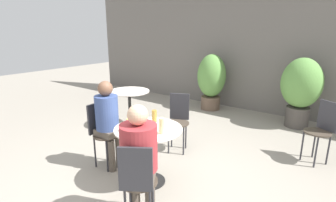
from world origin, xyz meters
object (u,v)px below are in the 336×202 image
(beer_glass_0, at_px, (162,126))
(bistro_chair_1, at_px, (137,179))
(bistro_chair_3, at_px, (179,116))
(potted_plant_1, at_px, (301,87))
(seated_person_1, at_px, (139,154))
(bistro_chair_2, at_px, (323,126))
(seated_person_0, at_px, (108,117))
(beer_glass_2, at_px, (130,125))
(bistro_chair_0, at_px, (102,128))
(cafe_table_near, at_px, (149,140))
(potted_plant_0, at_px, (211,79))
(beer_glass_1, at_px, (154,116))
(cafe_table_far, at_px, (129,99))

(beer_glass_0, bearing_deg, bistro_chair_1, -71.60)
(bistro_chair_3, bearing_deg, potted_plant_1, 35.40)
(bistro_chair_1, bearing_deg, seated_person_1, -90.00)
(bistro_chair_2, distance_m, potted_plant_1, 1.49)
(seated_person_0, relative_size, beer_glass_2, 7.75)
(bistro_chair_0, distance_m, bistro_chair_2, 3.12)
(cafe_table_near, relative_size, potted_plant_0, 0.63)
(bistro_chair_0, xyz_separation_m, bistro_chair_1, (1.26, -0.64, 0.00))
(cafe_table_near, height_order, bistro_chair_0, bistro_chair_0)
(seated_person_0, relative_size, beer_glass_1, 7.95)
(cafe_table_near, height_order, bistro_chair_3, bistro_chair_3)
(cafe_table_far, bearing_deg, seated_person_0, -55.65)
(beer_glass_2, distance_m, potted_plant_0, 3.58)
(bistro_chair_3, xyz_separation_m, beer_glass_1, (0.16, -0.79, 0.26))
(bistro_chair_1, distance_m, seated_person_0, 1.31)
(bistro_chair_2, bearing_deg, beer_glass_2, -96.70)
(bistro_chair_0, height_order, beer_glass_0, beer_glass_0)
(bistro_chair_2, distance_m, beer_glass_0, 2.39)
(bistro_chair_1, distance_m, beer_glass_0, 0.74)
(beer_glass_0, bearing_deg, bistro_chair_0, -179.32)
(bistro_chair_2, relative_size, beer_glass_2, 5.69)
(bistro_chair_3, relative_size, beer_glass_1, 5.83)
(beer_glass_1, bearing_deg, beer_glass_2, -91.94)
(beer_glass_0, distance_m, potted_plant_1, 3.38)
(bistro_chair_2, relative_size, seated_person_0, 0.73)
(cafe_table_near, distance_m, beer_glass_1, 0.33)
(cafe_table_far, distance_m, bistro_chair_1, 2.82)
(seated_person_1, xyz_separation_m, beer_glass_1, (-0.46, 0.79, 0.08))
(cafe_table_near, xyz_separation_m, beer_glass_0, (0.23, -0.03, 0.24))
(cafe_table_near, xyz_separation_m, seated_person_0, (-0.68, -0.04, 0.17))
(cafe_table_near, distance_m, seated_person_1, 0.69)
(bistro_chair_1, height_order, seated_person_0, seated_person_0)
(bistro_chair_3, height_order, potted_plant_1, potted_plant_1)
(bistro_chair_1, xyz_separation_m, beer_glass_0, (-0.22, 0.65, 0.27))
(bistro_chair_3, relative_size, beer_glass_0, 4.87)
(cafe_table_near, distance_m, beer_glass_0, 0.34)
(cafe_table_far, xyz_separation_m, seated_person_1, (1.95, -1.85, 0.17))
(cafe_table_near, distance_m, bistro_chair_3, 1.04)
(beer_glass_2, bearing_deg, bistro_chair_3, 96.73)
(bistro_chair_1, relative_size, potted_plant_0, 0.68)
(bistro_chair_0, distance_m, beer_glass_0, 1.08)
(potted_plant_0, bearing_deg, seated_person_1, -72.40)
(seated_person_1, distance_m, beer_glass_2, 0.59)
(cafe_table_far, relative_size, beer_glass_1, 5.05)
(seated_person_1, height_order, beer_glass_0, seated_person_1)
(seated_person_0, xyz_separation_m, potted_plant_1, (1.76, 3.27, 0.05))
(bistro_chair_0, height_order, bistro_chair_1, same)
(bistro_chair_3, relative_size, potted_plant_0, 0.68)
(cafe_table_far, xyz_separation_m, bistro_chair_0, (0.76, -1.33, -0.01))
(seated_person_1, bearing_deg, beer_glass_2, -70.23)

